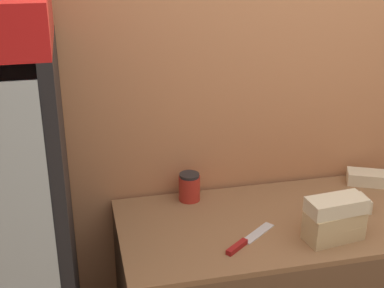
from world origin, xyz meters
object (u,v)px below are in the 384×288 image
sandwich_flat_left (371,178)px  sandwich_flat_right (345,205)px  chefs_knife (244,242)px  sandwich_stack_middle (335,219)px  sandwich_stack_top (336,205)px  sandwich_stack_bottom (333,232)px  condiment_jar (189,187)px

sandwich_flat_left → sandwich_flat_right: size_ratio=1.20×
sandwich_flat_left → chefs_knife: (-0.82, -0.40, -0.02)m
sandwich_stack_middle → sandwich_stack_top: size_ratio=1.02×
sandwich_stack_bottom → sandwich_flat_left: size_ratio=1.01×
sandwich_stack_top → chefs_knife: sandwich_stack_top is taller
sandwich_flat_left → sandwich_stack_bottom: bearing=-134.5°
sandwich_stack_middle → chefs_knife: (-0.39, 0.05, -0.09)m
sandwich_stack_middle → sandwich_flat_right: 0.27m
sandwich_stack_middle → sandwich_flat_right: sandwich_stack_middle is taller
sandwich_flat_right → sandwich_stack_middle: bearing=-128.2°
sandwich_stack_middle → sandwich_flat_right: (0.16, 0.21, -0.07)m
sandwich_flat_right → chefs_knife: size_ratio=0.79×
sandwich_flat_left → sandwich_stack_top: bearing=-134.5°
sandwich_stack_bottom → sandwich_stack_top: sandwich_stack_top is taller
sandwich_stack_top → chefs_knife: size_ratio=0.94×
sandwich_flat_left → chefs_knife: size_ratio=0.95×
sandwich_stack_bottom → sandwich_flat_left: (0.43, 0.44, -0.00)m
sandwich_stack_top → condiment_jar: bearing=137.3°
sandwich_stack_top → condiment_jar: sandwich_stack_top is taller
sandwich_flat_left → chefs_knife: bearing=-154.3°
sandwich_stack_bottom → sandwich_stack_middle: 0.07m
sandwich_stack_bottom → chefs_knife: size_ratio=0.96×
sandwich_stack_bottom → sandwich_flat_right: (0.16, 0.21, -0.00)m
sandwich_flat_right → sandwich_flat_left: bearing=40.8°
sandwich_stack_top → sandwich_flat_left: 0.63m
sandwich_stack_bottom → sandwich_flat_left: same height
sandwich_flat_left → condiment_jar: condiment_jar is taller
sandwich_flat_left → sandwich_stack_middle: bearing=-134.5°
condiment_jar → sandwich_stack_middle: bearing=-42.7°
sandwich_stack_middle → chefs_knife: bearing=173.1°
sandwich_stack_bottom → condiment_jar: 0.72m
sandwich_flat_right → sandwich_stack_top: bearing=-128.2°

